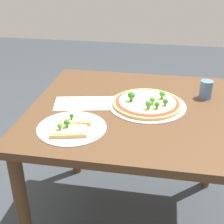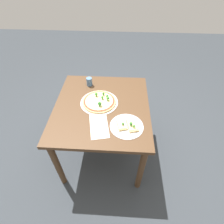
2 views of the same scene
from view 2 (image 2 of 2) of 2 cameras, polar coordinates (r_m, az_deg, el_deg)
ground_plane at (r=2.31m, az=-2.57°, el=-11.82°), size 8.00×8.00×0.00m
dining_table at (r=1.80m, az=-3.23°, el=-0.39°), size 1.02×0.93×0.76m
pizza_tray_whole at (r=1.76m, az=-4.14°, el=3.49°), size 0.38×0.38×0.07m
pizza_tray_slice at (r=1.54m, az=4.99°, el=-4.38°), size 0.30×0.30×0.06m
drinking_cup at (r=1.98m, az=-7.42°, el=9.80°), size 0.06×0.06×0.09m
paper_menu at (r=1.56m, az=-4.17°, el=-4.20°), size 0.33×0.21×0.00m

